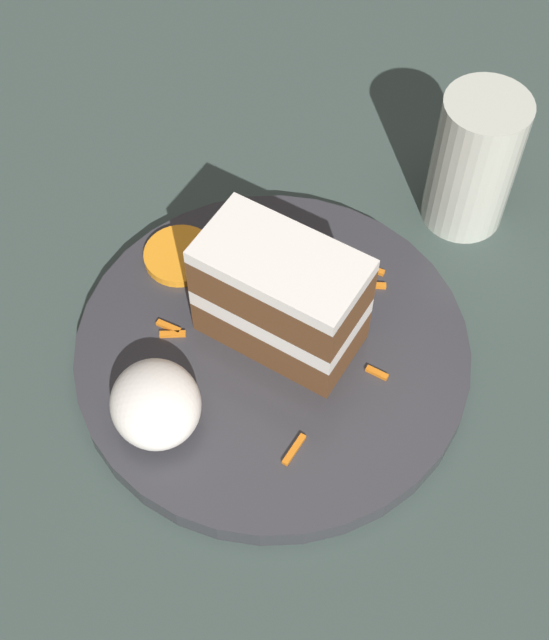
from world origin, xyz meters
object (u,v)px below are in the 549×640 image
at_px(drinking_glass, 472,169).
at_px(cream_dollop, 156,404).
at_px(orange_garnish, 180,256).
at_px(plate, 275,351).
at_px(cake_slice, 281,297).

bearing_deg(drinking_glass, cream_dollop, 111.17).
xyz_separation_m(orange_garnish, drinking_glass, (-0.02, -0.22, 0.03)).
bearing_deg(plate, drinking_glass, -67.05).
height_order(plate, drinking_glass, drinking_glass).
bearing_deg(plate, cream_dollop, 107.43).
distance_m(cream_dollop, drinking_glass, 0.29).
bearing_deg(orange_garnish, drinking_glass, -94.03).
bearing_deg(orange_garnish, cream_dollop, 157.79).
height_order(cake_slice, orange_garnish, cake_slice).
height_order(cake_slice, drinking_glass, drinking_glass).
relative_size(cake_slice, cream_dollop, 1.85).
distance_m(plate, drinking_glass, 0.20).
bearing_deg(cake_slice, orange_garnish, 80.07).
distance_m(plate, cake_slice, 0.05).
relative_size(plate, cake_slice, 2.29).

